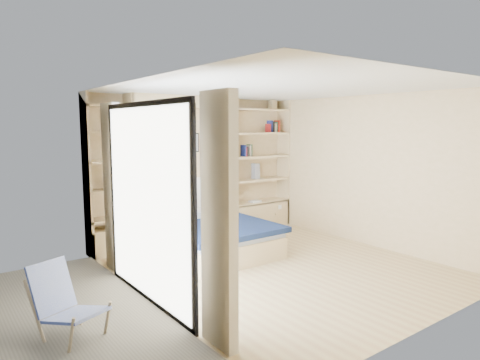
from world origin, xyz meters
TOP-DOWN VIEW (x-y plane):
  - ground at (0.00, 0.00)m, footprint 4.50×4.50m
  - room_shell at (-0.39, 1.52)m, footprint 4.50×4.50m
  - bed at (-0.38, 1.18)m, footprint 1.62×2.07m
  - photo_gallery at (-0.45, 2.22)m, footprint 1.48×0.02m
  - reading_lamps at (-0.30, 2.00)m, footprint 1.92×0.12m
  - shelf_decor at (1.14, 2.07)m, footprint 3.50×0.23m
  - deck_chair at (-2.96, -0.29)m, footprint 0.67×0.83m

SIDE VIEW (x-z plane):
  - ground at x=0.00m, z-range 0.00..0.00m
  - bed at x=-0.38m, z-range -0.27..0.80m
  - deck_chair at x=-2.96m, z-range -0.02..0.70m
  - room_shell at x=-0.39m, z-range -1.17..3.33m
  - reading_lamps at x=-0.30m, z-range 1.03..1.17m
  - photo_gallery at x=-0.45m, z-range 1.19..2.01m
  - shelf_decor at x=1.14m, z-range 0.69..2.72m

